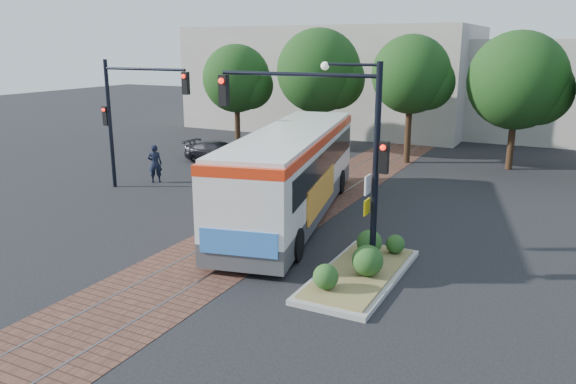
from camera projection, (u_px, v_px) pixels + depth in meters
name	position (u px, v px, depth m)	size (l,w,h in m)	color
ground	(239.00, 242.00, 19.48)	(120.00, 120.00, 0.00)	black
trackbed	(290.00, 212.00, 22.93)	(3.60, 40.00, 0.02)	brown
tree_row	(408.00, 77.00, 31.86)	(26.40, 5.60, 7.67)	#382314
warehouses	(428.00, 82.00, 43.51)	(40.00, 13.00, 8.00)	#ADA899
city_bus	(293.00, 169.00, 21.99)	(5.53, 13.19, 3.46)	#424244
traffic_island	(362.00, 266.00, 16.51)	(2.20, 5.20, 1.13)	gray
signal_pole_main	(335.00, 134.00, 16.03)	(5.49, 0.46, 6.00)	black
signal_pole_left	(127.00, 107.00, 25.62)	(4.99, 0.34, 6.00)	black
officer	(155.00, 164.00, 27.73)	(0.69, 0.45, 1.90)	black
parked_car	(218.00, 152.00, 32.40)	(1.72, 4.23, 1.23)	black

